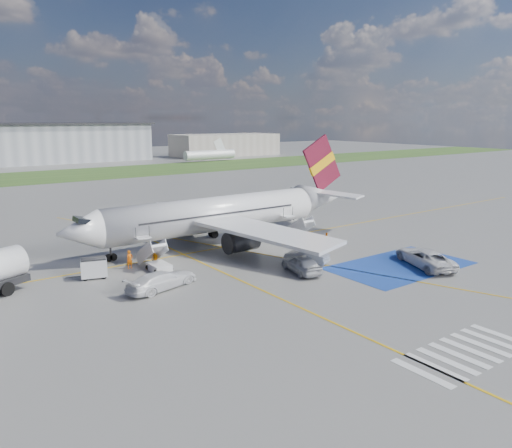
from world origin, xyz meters
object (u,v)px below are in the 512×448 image
at_px(car_silver_a, 302,264).
at_px(van_white_b, 162,277).
at_px(airliner, 225,213).
at_px(car_silver_b, 307,256).
at_px(gpu_cart, 94,269).
at_px(van_white_a, 425,254).
at_px(belt_loader, 294,215).

relative_size(car_silver_a, van_white_b, 0.97).
xyz_separation_m(car_silver_a, van_white_b, (-12.30, 3.57, 0.15)).
height_order(airliner, car_silver_b, airliner).
distance_m(car_silver_b, van_white_b, 14.85).
height_order(airliner, van_white_b, airliner).
height_order(car_silver_b, van_white_b, van_white_b).
height_order(gpu_cart, van_white_a, van_white_a).
xyz_separation_m(belt_loader, van_white_a, (-5.28, -25.52, 0.75)).
distance_m(belt_loader, van_white_a, 26.07).
distance_m(airliner, van_white_b, 16.81).
bearing_deg(gpu_cart, car_silver_a, -14.93).
height_order(van_white_a, van_white_b, van_white_a).
height_order(airliner, gpu_cart, airliner).
distance_m(gpu_cart, van_white_b, 7.15).
xyz_separation_m(belt_loader, van_white_b, (-28.62, -16.63, 0.63)).
bearing_deg(car_silver_a, gpu_cart, -19.09).
relative_size(gpu_cart, van_white_b, 0.49).
xyz_separation_m(van_white_a, van_white_b, (-23.34, 8.88, -0.12)).
bearing_deg(van_white_a, car_silver_b, -17.21).
bearing_deg(car_silver_b, gpu_cart, -44.92).
bearing_deg(van_white_b, car_silver_b, -111.07).
relative_size(airliner, van_white_a, 6.21).
bearing_deg(car_silver_a, airliner, -80.49).
distance_m(airliner, belt_loader, 17.11).
height_order(belt_loader, van_white_b, van_white_b).
height_order(gpu_cart, car_silver_b, gpu_cart).
distance_m(belt_loader, car_silver_a, 25.97).
xyz_separation_m(airliner, gpu_cart, (-16.62, -4.32, -2.56)).
relative_size(belt_loader, van_white_b, 0.98).
xyz_separation_m(car_silver_a, van_white_a, (11.05, -5.32, 0.27)).
bearing_deg(belt_loader, airliner, 177.63).
relative_size(belt_loader, car_silver_b, 1.13).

